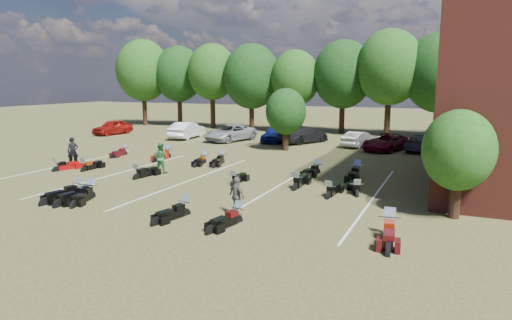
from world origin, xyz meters
The scene contains 36 objects.
ground centered at (0.00, 0.00, 0.00)m, with size 160.00×160.00×0.00m, color brown.
car_0 centered at (-22.20, 18.71, 0.75)m, with size 1.77×4.40×1.50m, color maroon.
car_1 centered at (-13.37, 18.99, 0.80)m, with size 1.69×4.85×1.60m, color silver.
car_2 centered at (-8.66, 18.88, 0.75)m, with size 2.49×5.40×1.50m, color gray.
car_3 centered at (-2.09, 20.35, 0.77)m, with size 2.15×5.28×1.53m, color black.
car_4 centered at (-4.52, 19.92, 0.75)m, with size 1.77×4.41×1.50m, color #0D155B.
car_5 centered at (2.97, 19.87, 0.65)m, with size 1.38×3.95×1.30m, color #A1A19D.
car_6 centered at (5.33, 18.60, 0.67)m, with size 2.23×4.83×1.34m, color #5E051A.
car_7 centered at (8.31, 19.39, 0.69)m, with size 1.92×4.72×1.37m, color #38383D.
person_black centered at (-12.28, 3.52, 0.94)m, with size 0.68×0.45×1.87m, color black.
person_green centered at (-5.73, 3.90, 0.92)m, with size 0.89×0.70×1.84m, color #276A35.
person_grey centered at (2.35, -2.20, 0.82)m, with size 0.96×0.40×1.63m, color #59564C.
motorcycle_1 centered at (-5.30, -2.49, 0.00)m, with size 0.75×2.36×1.31m, color black, non-canonical shape.
motorcycle_2 centered at (-5.93, -2.51, 0.00)m, with size 0.75×2.37×1.32m, color black, non-canonical shape.
motorcycle_3 centered at (-5.16, -2.46, 0.00)m, with size 0.70×2.20×1.23m, color black, non-canonical shape.
motorcycle_4 centered at (0.39, -3.10, 0.00)m, with size 0.67×2.11×1.18m, color black, non-canonical shape.
motorcycle_5 centered at (2.79, -3.10, 0.00)m, with size 0.68×2.14×1.19m, color black, non-canonical shape.
motorcycle_6 centered at (8.41, -2.28, 0.00)m, with size 0.80×2.50×1.39m, color #40090C, non-canonical shape.
motorcycle_7 centered at (-11.88, 1.76, 0.00)m, with size 0.67×2.11×1.18m, color maroon, non-canonical shape.
motorcycle_8 centered at (-10.31, 2.43, 0.00)m, with size 0.67×2.11×1.18m, color black, non-canonical shape.
motorcycle_9 centered at (-5.91, 1.90, 0.00)m, with size 0.71×2.24×1.25m, color black, non-canonical shape.
motorcycle_10 centered at (-0.22, 2.66, 0.00)m, with size 0.65×2.04×1.14m, color black, non-canonical shape.
motorcycle_11 centered at (3.08, 3.08, 0.00)m, with size 0.76×2.40×1.34m, color black, non-canonical shape.
motorcycle_12 centered at (5.07, 2.07, 0.00)m, with size 0.69×2.16×1.20m, color black, non-canonical shape.
motorcycle_13 centered at (6.20, 3.00, 0.00)m, with size 0.68×2.14×1.19m, color black, non-canonical shape.
motorcycle_14 centered at (-12.23, 8.47, 0.00)m, with size 0.66×2.07×1.15m, color #3F090D, non-canonical shape.
motorcycle_15 centered at (-8.44, 8.59, 0.00)m, with size 0.77×2.42×1.35m, color #A00B0C, non-canonical shape.
motorcycle_16 centered at (-3.89, 8.29, 0.00)m, with size 0.73×2.28×1.27m, color black, non-canonical shape.
motorcycle_17 centered at (-5.03, 7.85, 0.00)m, with size 0.67×2.09×1.17m, color black, non-canonical shape.
motorcycle_18 centered at (2.95, 7.47, 0.00)m, with size 0.67×2.10×1.17m, color black, non-canonical shape.
motorcycle_19 centered at (5.31, 7.36, 0.00)m, with size 0.80×2.51×1.40m, color black, non-canonical shape.
motorcycle_20 centered at (2.87, 7.56, 0.00)m, with size 0.66×2.07×1.16m, color black, non-canonical shape.
tree_line centered at (-1.00, 29.00, 6.31)m, with size 56.00×6.00×9.79m.
young_tree_near_building centered at (10.50, 1.00, 2.75)m, with size 2.80×2.80×4.16m.
young_tree_midfield centered at (-2.00, 15.50, 3.09)m, with size 3.20×3.20×4.70m.
parking_lines centered at (-3.00, 3.00, 0.01)m, with size 20.10×14.00×0.01m.
Camera 1 is at (10.32, -18.42, 5.42)m, focal length 32.00 mm.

